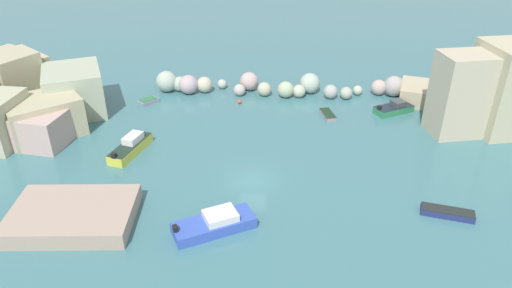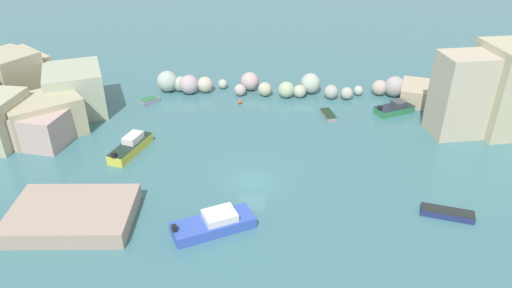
# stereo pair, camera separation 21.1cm
# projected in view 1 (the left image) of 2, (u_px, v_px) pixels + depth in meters

# --- Properties ---
(cove_water) EXTENTS (160.00, 160.00, 0.00)m
(cove_water) POSITION_uv_depth(u_px,v_px,m) (253.00, 180.00, 43.76)
(cove_water) COLOR #3E737A
(cove_water) RESTS_ON ground
(cliff_headland_left) EXTENTS (21.86, 19.42, 6.66)m
(cliff_headland_left) POSITION_uv_depth(u_px,v_px,m) (2.00, 99.00, 53.57)
(cliff_headland_left) COLOR #A6B196
(cliff_headland_left) RESTS_ON ground
(rock_breakwater) EXTENTS (32.50, 4.32, 2.71)m
(rock_breakwater) POSITION_uv_depth(u_px,v_px,m) (275.00, 85.00, 60.72)
(rock_breakwater) COLOR #A5B5A7
(rock_breakwater) RESTS_ON ground
(stone_dock) EXTENTS (10.16, 7.45, 1.40)m
(stone_dock) POSITION_uv_depth(u_px,v_px,m) (73.00, 215.00, 38.13)
(stone_dock) COLOR tan
(stone_dock) RESTS_ON ground
(channel_buoy) EXTENTS (0.52, 0.52, 0.52)m
(channel_buoy) POSITION_uv_depth(u_px,v_px,m) (240.00, 102.00, 58.44)
(channel_buoy) COLOR #E04C28
(channel_buoy) RESTS_ON cove_water
(moored_boat_0) EXTENTS (2.60, 2.72, 0.55)m
(moored_boat_0) POSITION_uv_depth(u_px,v_px,m) (148.00, 101.00, 58.62)
(moored_boat_0) COLOR gray
(moored_boat_0) RESTS_ON cove_water
(moored_boat_1) EXTENTS (3.25, 6.03, 1.70)m
(moored_boat_1) POSITION_uv_depth(u_px,v_px,m) (131.00, 147.00, 47.90)
(moored_boat_1) COLOR #D7CD3F
(moored_boat_1) RESTS_ON cove_water
(moored_boat_2) EXTENTS (4.38, 2.12, 0.61)m
(moored_boat_2) POSITION_uv_depth(u_px,v_px,m) (448.00, 213.00, 39.06)
(moored_boat_2) COLOR navy
(moored_boat_2) RESTS_ON cove_water
(moored_boat_3) EXTENTS (6.84, 5.08, 1.53)m
(moored_boat_3) POSITION_uv_depth(u_px,v_px,m) (215.00, 224.00, 37.38)
(moored_boat_3) COLOR blue
(moored_boat_3) RESTS_ON cove_water
(moored_boat_4) EXTENTS (1.86, 3.12, 0.49)m
(moored_boat_4) POSITION_uv_depth(u_px,v_px,m) (328.00, 115.00, 55.30)
(moored_boat_4) COLOR gray
(moored_boat_4) RESTS_ON cove_water
(moored_boat_5) EXTENTS (4.95, 3.86, 1.39)m
(moored_boat_5) POSITION_uv_depth(u_px,v_px,m) (394.00, 108.00, 56.17)
(moored_boat_5) COLOR #2E7C4D
(moored_boat_5) RESTS_ON cove_water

